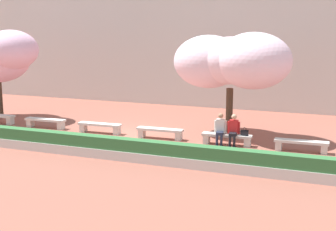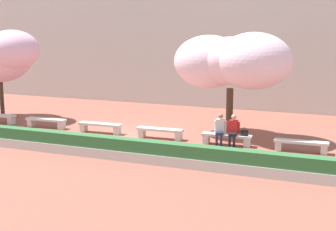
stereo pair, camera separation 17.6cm
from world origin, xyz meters
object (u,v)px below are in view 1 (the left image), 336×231
(stone_bench_near_west, at_px, (45,122))
(stone_bench_far_east, at_px, (301,144))
(person_seated_right, at_px, (233,129))
(stone_bench_center, at_px, (100,126))
(stone_bench_near_east, at_px, (160,132))
(cherry_tree_main, at_px, (231,61))
(stone_bench_east_end, at_px, (227,137))
(person_seated_left, at_px, (220,128))
(handbag, at_px, (245,132))

(stone_bench_near_west, xyz_separation_m, stone_bench_far_east, (11.77, 0.00, 0.00))
(stone_bench_far_east, distance_m, person_seated_right, 2.69)
(stone_bench_center, relative_size, stone_bench_near_east, 1.00)
(stone_bench_near_west, height_order, cherry_tree_main, cherry_tree_main)
(stone_bench_near_east, bearing_deg, stone_bench_east_end, 0.00)
(stone_bench_far_east, xyz_separation_m, person_seated_left, (-3.21, -0.05, 0.39))
(handbag, xyz_separation_m, cherry_tree_main, (-1.02, 1.68, 2.70))
(stone_bench_center, bearing_deg, stone_bench_east_end, 0.00)
(stone_bench_near_west, height_order, person_seated_right, person_seated_right)
(stone_bench_far_east, bearing_deg, stone_bench_center, 180.00)
(stone_bench_center, xyz_separation_m, person_seated_left, (5.62, -0.05, 0.39))
(stone_bench_near_east, relative_size, person_seated_left, 1.59)
(person_seated_left, distance_m, person_seated_right, 0.55)
(stone_bench_center, bearing_deg, stone_bench_near_west, 180.00)
(person_seated_right, bearing_deg, stone_bench_near_west, 179.67)
(person_seated_right, relative_size, handbag, 3.81)
(stone_bench_east_end, bearing_deg, handbag, -0.14)
(stone_bench_near_west, bearing_deg, person_seated_left, -0.35)
(stone_bench_near_east, distance_m, cherry_tree_main, 4.32)
(person_seated_left, bearing_deg, stone_bench_far_east, 0.94)
(cherry_tree_main, bearing_deg, stone_bench_far_east, -27.42)
(handbag, distance_m, cherry_tree_main, 3.35)
(stone_bench_near_east, bearing_deg, stone_bench_near_west, 180.00)
(stone_bench_east_end, height_order, handbag, handbag)
(stone_bench_far_east, bearing_deg, cherry_tree_main, 152.58)
(person_seated_left, bearing_deg, stone_bench_east_end, 11.28)
(stone_bench_east_end, bearing_deg, stone_bench_near_west, 180.00)
(stone_bench_near_west, relative_size, person_seated_left, 1.59)
(stone_bench_east_end, bearing_deg, person_seated_left, -168.72)
(cherry_tree_main, bearing_deg, stone_bench_near_west, -168.85)
(person_seated_right, bearing_deg, handbag, 6.62)
(stone_bench_far_east, bearing_deg, person_seated_left, -179.06)
(stone_bench_near_west, bearing_deg, stone_bench_center, 0.00)
(stone_bench_center, distance_m, handbag, 6.62)
(stone_bench_center, distance_m, cherry_tree_main, 6.55)
(person_seated_left, bearing_deg, person_seated_right, -0.05)
(stone_bench_east_end, xyz_separation_m, handbag, (0.73, -0.00, 0.27))
(stone_bench_near_west, relative_size, stone_bench_far_east, 1.00)
(stone_bench_near_west, height_order, stone_bench_center, same)
(person_seated_right, bearing_deg, stone_bench_far_east, 1.15)
(person_seated_left, relative_size, person_seated_right, 1.00)
(person_seated_left, height_order, cherry_tree_main, cherry_tree_main)
(stone_bench_near_west, xyz_separation_m, stone_bench_center, (2.94, 0.00, 0.00))
(stone_bench_near_west, bearing_deg, cherry_tree_main, 11.15)
(stone_bench_east_end, bearing_deg, person_seated_right, -10.70)
(stone_bench_near_west, distance_m, cherry_tree_main, 9.19)
(person_seated_right, relative_size, cherry_tree_main, 0.24)
(stone_bench_near_east, relative_size, stone_bench_east_end, 1.00)
(stone_bench_near_west, distance_m, stone_bench_east_end, 8.83)
(stone_bench_far_east, relative_size, cherry_tree_main, 0.39)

